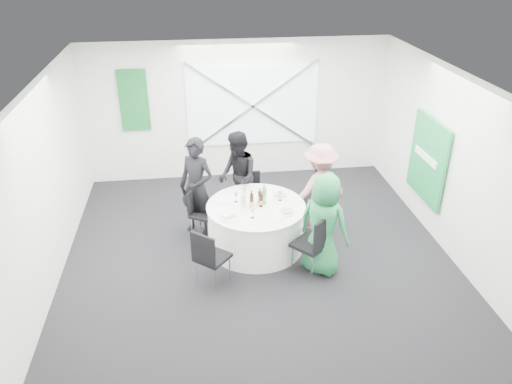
{
  "coord_description": "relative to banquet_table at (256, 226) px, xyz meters",
  "views": [
    {
      "loc": [
        -0.91,
        -6.57,
        4.55
      ],
      "look_at": [
        0.0,
        0.2,
        1.0
      ],
      "focal_mm": 35.0,
      "sensor_mm": 36.0,
      "label": 1
    }
  ],
  "objects": [
    {
      "name": "napkin",
      "position": [
        -0.46,
        -0.3,
        0.42
      ],
      "size": [
        0.22,
        0.2,
        0.05
      ],
      "primitive_type": "cube",
      "rotation": [
        0.0,
        0.0,
        0.49
      ],
      "color": "white",
      "rests_on": "plate_front_left"
    },
    {
      "name": "banquet_table",
      "position": [
        0.0,
        0.0,
        0.0
      ],
      "size": [
        1.56,
        1.56,
        0.76
      ],
      "color": "white",
      "rests_on": "floor"
    },
    {
      "name": "chair_back_left",
      "position": [
        -0.89,
        0.5,
        0.1
      ],
      "size": [
        0.52,
        0.51,
        0.83
      ],
      "rotation": [
        0.0,
        0.0,
        1.06
      ],
      "color": "black",
      "rests_on": "floor"
    },
    {
      "name": "window_brace_b",
      "position": [
        0.3,
        2.72,
        1.12
      ],
      "size": [
        2.63,
        0.05,
        1.84
      ],
      "primitive_type": "cube",
      "rotation": [
        0.0,
        -0.97,
        0.0
      ],
      "color": "silver",
      "rests_on": "window_panel"
    },
    {
      "name": "wall_left",
      "position": [
        -3.0,
        -0.2,
        1.02
      ],
      "size": [
        0.0,
        6.0,
        6.0
      ],
      "primitive_type": "plane",
      "rotation": [
        1.57,
        0.0,
        1.57
      ],
      "color": "silver",
      "rests_on": "floor"
    },
    {
      "name": "person_woman_green",
      "position": [
        0.89,
        -0.76,
        0.42
      ],
      "size": [
        0.92,
        0.89,
        1.59
      ],
      "primitive_type": "imported",
      "rotation": [
        0.0,
        0.0,
        2.44
      ],
      "color": "#217B43",
      "rests_on": "floor"
    },
    {
      "name": "window_brace_a",
      "position": [
        0.3,
        2.72,
        1.12
      ],
      "size": [
        2.63,
        0.05,
        1.84
      ],
      "primitive_type": "cube",
      "rotation": [
        0.0,
        0.97,
        0.0
      ],
      "color": "silver",
      "rests_on": "window_panel"
    },
    {
      "name": "person_man_back_left",
      "position": [
        -0.9,
        0.6,
        0.47
      ],
      "size": [
        0.74,
        0.68,
        1.69
      ],
      "primitive_type": "imported",
      "rotation": [
        0.0,
        0.0,
        -0.58
      ],
      "color": "black",
      "rests_on": "floor"
    },
    {
      "name": "window_panel",
      "position": [
        0.3,
        2.76,
        1.12
      ],
      "size": [
        2.6,
        0.03,
        1.6
      ],
      "primitive_type": "cube",
      "color": "white",
      "rests_on": "wall_back"
    },
    {
      "name": "ceiling",
      "position": [
        0.0,
        -0.2,
        2.42
      ],
      "size": [
        6.0,
        6.0,
        0.0
      ],
      "primitive_type": "plane",
      "rotation": [
        3.14,
        0.0,
        0.0
      ],
      "color": "white",
      "rests_on": "wall_back"
    },
    {
      "name": "fork_c",
      "position": [
        0.31,
        -0.48,
        0.38
      ],
      "size": [
        0.11,
        0.12,
        0.01
      ],
      "primitive_type": "cube",
      "rotation": [
        0.0,
        0.0,
        -0.7
      ],
      "color": "silver",
      "rests_on": "banquet_table"
    },
    {
      "name": "person_man_back",
      "position": [
        -0.19,
        1.0,
        0.42
      ],
      "size": [
        0.56,
        0.84,
        1.6
      ],
      "primitive_type": "imported",
      "rotation": [
        0.0,
        0.0,
        -1.38
      ],
      "color": "black",
      "rests_on": "floor"
    },
    {
      "name": "wine_glass_d",
      "position": [
        0.4,
        0.11,
        0.5
      ],
      "size": [
        0.07,
        0.07,
        0.17
      ],
      "color": "white",
      "rests_on": "banquet_table"
    },
    {
      "name": "plate_back",
      "position": [
        -0.01,
        0.57,
        0.39
      ],
      "size": [
        0.29,
        0.29,
        0.01
      ],
      "color": "white",
      "rests_on": "banquet_table"
    },
    {
      "name": "wine_glass_a",
      "position": [
        -0.1,
        -0.37,
        0.5
      ],
      "size": [
        0.07,
        0.07,
        0.17
      ],
      "color": "white",
      "rests_on": "banquet_table"
    },
    {
      "name": "beer_bottle_a",
      "position": [
        -0.06,
        0.05,
        0.47
      ],
      "size": [
        0.06,
        0.06,
        0.24
      ],
      "color": "#331509",
      "rests_on": "banquet_table"
    },
    {
      "name": "knife_c",
      "position": [
        0.52,
        -0.25,
        0.38
      ],
      "size": [
        0.11,
        0.12,
        0.01
      ],
      "primitive_type": "cube",
      "rotation": [
        0.0,
        0.0,
        -0.76
      ],
      "color": "silver",
      "rests_on": "banquet_table"
    },
    {
      "name": "clear_water_bottle",
      "position": [
        -0.21,
        -0.02,
        0.49
      ],
      "size": [
        0.08,
        0.08,
        0.29
      ],
      "color": "silver",
      "rests_on": "banquet_table"
    },
    {
      "name": "wall_front",
      "position": [
        0.0,
        -3.2,
        1.02
      ],
      "size": [
        6.0,
        0.0,
        6.0
      ],
      "primitive_type": "plane",
      "rotation": [
        -1.57,
        0.0,
        0.0
      ],
      "color": "silver",
      "rests_on": "floor"
    },
    {
      "name": "person_woman_pink",
      "position": [
        1.11,
        0.39,
        0.41
      ],
      "size": [
        1.12,
        0.78,
        1.58
      ],
      "primitive_type": "imported",
      "rotation": [
        0.0,
        0.0,
        -2.81
      ],
      "color": "tan",
      "rests_on": "floor"
    },
    {
      "name": "chair_back_right",
      "position": [
        1.13,
        0.55,
        0.2
      ],
      "size": [
        0.61,
        0.6,
        0.99
      ],
      "rotation": [
        0.0,
        0.0,
        -1.12
      ],
      "color": "black",
      "rests_on": "floor"
    },
    {
      "name": "fork_a",
      "position": [
        -0.4,
        0.41,
        0.38
      ],
      "size": [
        0.09,
        0.14,
        0.01
      ],
      "primitive_type": "cube",
      "rotation": [
        0.0,
        0.0,
        2.64
      ],
      "color": "silver",
      "rests_on": "banquet_table"
    },
    {
      "name": "wine_glass_c",
      "position": [
        -0.14,
        0.3,
        0.5
      ],
      "size": [
        0.07,
        0.07,
        0.17
      ],
      "color": "white",
      "rests_on": "banquet_table"
    },
    {
      "name": "knife_b",
      "position": [
        -0.13,
        0.56,
        0.38
      ],
      "size": [
        0.15,
        0.03,
        0.01
      ],
      "primitive_type": "cube",
      "rotation": [
        0.0,
        0.0,
        1.49
      ],
      "color": "silver",
      "rests_on": "banquet_table"
    },
    {
      "name": "fork_b",
      "position": [
        0.14,
        0.56,
        0.38
      ],
      "size": [
        0.15,
        0.02,
        0.01
      ],
      "primitive_type": "cube",
      "rotation": [
        0.0,
        0.0,
        1.63
      ],
      "color": "silver",
      "rests_on": "banquet_table"
    },
    {
      "name": "chair_back",
      "position": [
        0.04,
        1.04,
        0.1
      ],
      "size": [
        0.39,
        0.4,
        0.82
      ],
      "rotation": [
        0.0,
        0.0,
        -0.04
      ],
      "color": "black",
      "rests_on": "floor"
    },
    {
      "name": "beer_bottle_b",
      "position": [
        0.07,
        0.09,
        0.47
      ],
      "size": [
        0.06,
        0.06,
        0.25
      ],
      "color": "#331509",
      "rests_on": "banquet_table"
    },
    {
      "name": "green_banner",
      "position": [
        -2.0,
        2.75,
        1.32
      ],
      "size": [
        0.55,
        0.04,
        1.2
      ],
      "primitive_type": "cube",
      "color": "#136224",
      "rests_on": "wall_back"
    },
    {
      "name": "knife_a",
      "position": [
        -0.56,
        0.13,
        0.38
      ],
      "size": [
        0.09,
        0.14,
        0.01
      ],
      "primitive_type": "cube",
      "rotation": [
        0.0,
        0.0,
        2.62
      ],
      "color": "silver",
      "rests_on": "banquet_table"
    },
    {
      "name": "wall_right",
      "position": [
        3.0,
        -0.2,
        1.02
      ],
      "size": [
        0.0,
        6.0,
        6.0
      ],
      "primitive_type": "plane",
      "rotation": [
        1.57,
        0.0,
        -1.57
      ],
      "color": "silver",
      "rests_on": "floor"
    },
    {
      "name": "green_sign",
      "position": [
        2.94,
        0.4,
        0.82
      ],
      "size": [
        0.05,
        1.2,
        1.4
      ],
      "primitive_type": "cube",
      "color": "#1A8F42",
      "rests_on": "wall_right"
    },
    {
      "name": "plate_front_left",
      "position": [
        -0.45,
        -0.34,
        0.39
      ],
      "size": [
        0.3,
        0.3,
        0.01
      ],
      "color": "white",
      "rests_on": "banquet_table"
    },
    {
      "name": "chair_front_left",
      "position": [
        -0.8,
        -0.93,
        0.16
      ],
      "size": [
        0.59,
        0.59,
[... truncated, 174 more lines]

